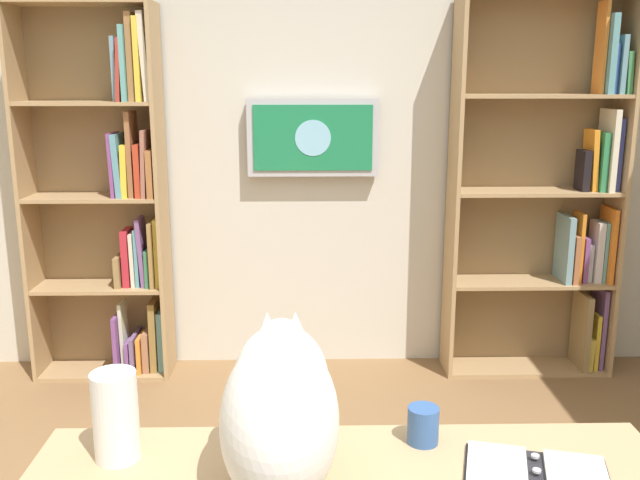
# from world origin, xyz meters

# --- Properties ---
(wall_back) EXTENTS (4.52, 0.06, 2.70)m
(wall_back) POSITION_xyz_m (0.00, -2.23, 1.35)
(wall_back) COLOR beige
(wall_back) RESTS_ON ground
(bookshelf_left) EXTENTS (0.93, 0.28, 2.09)m
(bookshelf_left) POSITION_xyz_m (-1.32, -2.07, 1.02)
(bookshelf_left) COLOR tan
(bookshelf_left) RESTS_ON ground
(bookshelf_right) EXTENTS (0.75, 0.28, 2.05)m
(bookshelf_right) POSITION_xyz_m (1.11, -2.06, 1.01)
(bookshelf_right) COLOR tan
(bookshelf_right) RESTS_ON ground
(wall_mounted_tv) EXTENTS (0.73, 0.07, 0.43)m
(wall_mounted_tv) POSITION_xyz_m (0.02, -2.15, 1.34)
(wall_mounted_tv) COLOR #B7B7BC
(cat) EXTENTS (0.26, 0.57, 0.37)m
(cat) POSITION_xyz_m (0.12, 0.29, 0.94)
(cat) COLOR white
(cat) RESTS_ON desk
(open_binder) EXTENTS (0.38, 0.30, 0.02)m
(open_binder) POSITION_xyz_m (-0.48, 0.28, 0.76)
(open_binder) COLOR #26262B
(open_binder) RESTS_ON desk
(paper_towel_roll) EXTENTS (0.11, 0.11, 0.22)m
(paper_towel_roll) POSITION_xyz_m (0.52, 0.17, 0.86)
(paper_towel_roll) COLOR white
(paper_towel_roll) RESTS_ON desk
(coffee_mug) EXTENTS (0.08, 0.08, 0.10)m
(coffee_mug) POSITION_xyz_m (-0.24, 0.12, 0.80)
(coffee_mug) COLOR #335999
(coffee_mug) RESTS_ON desk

